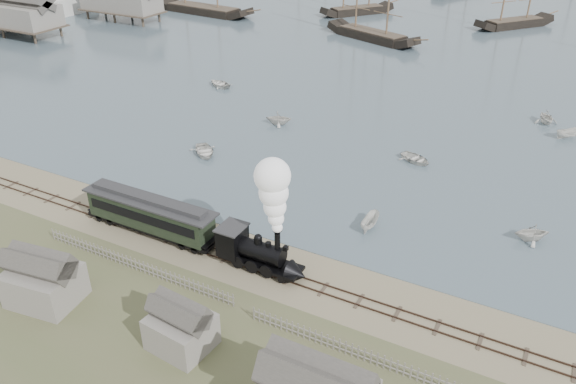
% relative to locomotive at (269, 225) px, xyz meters
% --- Properties ---
extents(ground, '(600.00, 600.00, 0.00)m').
position_rel_locomotive_xyz_m(ground, '(-3.16, 2.00, -4.49)').
color(ground, gray).
rests_on(ground, ground).
extents(rail_track, '(120.00, 1.80, 0.16)m').
position_rel_locomotive_xyz_m(rail_track, '(-3.16, 0.00, -4.45)').
color(rail_track, '#3B2920').
rests_on(rail_track, ground).
extents(picket_fence_west, '(19.00, 0.10, 1.20)m').
position_rel_locomotive_xyz_m(picket_fence_west, '(-9.66, -5.00, -4.49)').
color(picket_fence_west, gray).
rests_on(picket_fence_west, ground).
extents(picket_fence_east, '(15.00, 0.10, 1.20)m').
position_rel_locomotive_xyz_m(picket_fence_east, '(9.34, -5.50, -4.49)').
color(picket_fence_east, gray).
rests_on(picket_fence_east, ground).
extents(shed_left, '(5.00, 4.00, 4.10)m').
position_rel_locomotive_xyz_m(shed_left, '(-13.16, -11.00, -4.49)').
color(shed_left, gray).
rests_on(shed_left, ground).
extents(shed_mid, '(4.00, 3.50, 3.60)m').
position_rel_locomotive_xyz_m(shed_mid, '(-1.16, -10.00, -4.49)').
color(shed_mid, gray).
rests_on(shed_mid, ground).
extents(western_wharf, '(36.00, 56.00, 8.00)m').
position_rel_locomotive_xyz_m(western_wharf, '(-79.16, 42.00, -0.43)').
color(western_wharf, gray).
rests_on(western_wharf, harbor_water).
extents(locomotive, '(7.82, 2.92, 9.74)m').
position_rel_locomotive_xyz_m(locomotive, '(0.00, 0.00, 0.00)').
color(locomotive, black).
rests_on(locomotive, ground).
extents(passenger_coach, '(13.39, 2.58, 3.25)m').
position_rel_locomotive_xyz_m(passenger_coach, '(-12.19, 0.00, -2.43)').
color(passenger_coach, black).
rests_on(passenger_coach, ground).
extents(beached_dinghy, '(3.52, 4.41, 0.82)m').
position_rel_locomotive_xyz_m(beached_dinghy, '(-18.43, 2.38, -4.08)').
color(beached_dinghy, silver).
rests_on(beached_dinghy, ground).
extents(rowboat_0, '(5.16, 5.21, 0.89)m').
position_rel_locomotive_xyz_m(rowboat_0, '(-17.53, 15.53, -3.99)').
color(rowboat_0, silver).
rests_on(rowboat_0, harbor_water).
extents(rowboat_1, '(3.84, 4.10, 1.74)m').
position_rel_locomotive_xyz_m(rowboat_1, '(-14.36, 27.55, -3.56)').
color(rowboat_1, silver).
rests_on(rowboat_1, harbor_water).
extents(rowboat_2, '(3.12, 1.23, 1.20)m').
position_rel_locomotive_xyz_m(rowboat_2, '(4.85, 9.94, -3.83)').
color(rowboat_2, silver).
rests_on(rowboat_2, harbor_water).
extents(rowboat_3, '(4.14, 4.67, 0.80)m').
position_rel_locomotive_xyz_m(rowboat_3, '(4.56, 25.22, -4.03)').
color(rowboat_3, silver).
rests_on(rowboat_3, harbor_water).
extents(rowboat_4, '(3.88, 4.02, 1.63)m').
position_rel_locomotive_xyz_m(rowboat_4, '(18.16, 14.78, -3.61)').
color(rowboat_4, silver).
rests_on(rowboat_4, harbor_water).
extents(rowboat_5, '(3.07, 3.31, 1.27)m').
position_rel_locomotive_xyz_m(rowboat_5, '(19.09, 40.45, -3.79)').
color(rowboat_5, silver).
rests_on(rowboat_5, harbor_water).
extents(rowboat_6, '(4.24, 4.96, 0.87)m').
position_rel_locomotive_xyz_m(rowboat_6, '(-29.71, 36.57, -3.99)').
color(rowboat_6, silver).
rests_on(rowboat_6, harbor_water).
extents(rowboat_7, '(4.33, 4.14, 1.77)m').
position_rel_locomotive_xyz_m(rowboat_7, '(16.14, 44.23, -3.54)').
color(rowboat_7, silver).
rests_on(rowboat_7, harbor_water).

